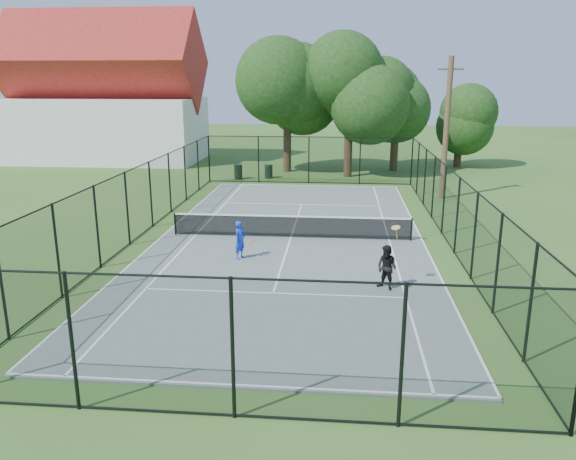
# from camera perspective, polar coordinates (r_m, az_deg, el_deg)

# --- Properties ---
(ground) EXTENTS (120.00, 120.00, 0.00)m
(ground) POSITION_cam_1_polar(r_m,az_deg,el_deg) (23.77, 0.31, -0.89)
(ground) COLOR #325D20
(tennis_court) EXTENTS (11.00, 24.00, 0.06)m
(tennis_court) POSITION_cam_1_polar(r_m,az_deg,el_deg) (23.76, 0.31, -0.82)
(tennis_court) COLOR #586762
(tennis_court) RESTS_ON ground
(tennis_net) EXTENTS (10.08, 0.08, 0.95)m
(tennis_net) POSITION_cam_1_polar(r_m,az_deg,el_deg) (23.62, 0.31, 0.46)
(tennis_net) COLOR black
(tennis_net) RESTS_ON tennis_court
(fence) EXTENTS (13.10, 26.10, 3.00)m
(fence) POSITION_cam_1_polar(r_m,az_deg,el_deg) (23.40, 0.31, 2.64)
(fence) COLOR black
(fence) RESTS_ON ground
(tree_near_left) EXTENTS (6.17, 6.17, 8.05)m
(tree_near_left) POSITION_cam_1_polar(r_m,az_deg,el_deg) (40.56, -0.08, 12.90)
(tree_near_left) COLOR #332114
(tree_near_left) RESTS_ON ground
(tree_near_mid) EXTENTS (6.48, 6.48, 8.47)m
(tree_near_mid) POSITION_cam_1_polar(r_m,az_deg,el_deg) (38.54, 6.27, 13.09)
(tree_near_mid) COLOR #332114
(tree_near_mid) RESTS_ON ground
(tree_near_right) EXTENTS (5.40, 5.40, 7.46)m
(tree_near_right) POSITION_cam_1_polar(r_m,az_deg,el_deg) (41.78, 10.95, 12.40)
(tree_near_right) COLOR #332114
(tree_near_right) RESTS_ON ground
(tree_far_right) EXTENTS (4.24, 4.24, 5.61)m
(tree_far_right) POSITION_cam_1_polar(r_m,az_deg,el_deg) (44.75, 17.11, 10.56)
(tree_far_right) COLOR #332114
(tree_far_right) RESTS_ON ground
(building) EXTENTS (15.30, 8.15, 11.87)m
(building) POSITION_cam_1_polar(r_m,az_deg,el_deg) (48.64, -18.11, 12.53)
(building) COLOR silver
(building) RESTS_ON ground
(trash_bin_left) EXTENTS (0.58, 0.58, 0.98)m
(trash_bin_left) POSITION_cam_1_polar(r_m,az_deg,el_deg) (37.93, -5.08, 5.91)
(trash_bin_left) COLOR black
(trash_bin_left) RESTS_ON ground
(trash_bin_right) EXTENTS (0.58, 0.58, 0.90)m
(trash_bin_right) POSITION_cam_1_polar(r_m,az_deg,el_deg) (38.21, -1.98, 5.97)
(trash_bin_right) COLOR black
(trash_bin_right) RESTS_ON ground
(utility_pole) EXTENTS (1.40, 0.30, 7.72)m
(utility_pole) POSITION_cam_1_polar(r_m,az_deg,el_deg) (32.38, 15.80, 9.93)
(utility_pole) COLOR #4C3823
(utility_pole) RESTS_ON ground
(player_blue) EXTENTS (0.86, 0.62, 1.43)m
(player_blue) POSITION_cam_1_polar(r_m,az_deg,el_deg) (20.91, -4.89, -1.01)
(player_blue) COLOR #1737C6
(player_blue) RESTS_ON tennis_court
(player_black) EXTENTS (1.05, 0.92, 2.48)m
(player_black) POSITION_cam_1_polar(r_m,az_deg,el_deg) (18.08, 10.02, -3.77)
(player_black) COLOR black
(player_black) RESTS_ON tennis_court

